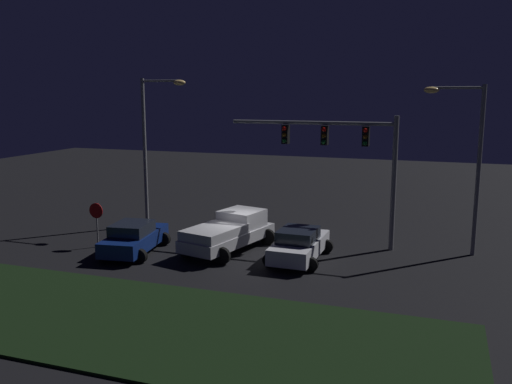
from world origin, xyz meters
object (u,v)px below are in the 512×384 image
at_px(car_sedan_far, 299,244).
at_px(street_lamp_left, 153,135).
at_px(car_sedan, 134,238).
at_px(traffic_signal_gantry, 344,148).
at_px(stop_sign, 96,216).
at_px(street_lamp_right, 467,149).
at_px(pickup_truck, 230,230).

distance_m(car_sedan_far, street_lamp_left, 11.06).
height_order(car_sedan, street_lamp_left, street_lamp_left).
xyz_separation_m(traffic_signal_gantry, stop_sign, (-11.37, -4.28, -3.34)).
xyz_separation_m(traffic_signal_gantry, street_lamp_left, (-10.81, 0.49, 0.35)).
bearing_deg(street_lamp_right, street_lamp_left, 179.61).
height_order(car_sedan_far, street_lamp_left, street_lamp_left).
relative_size(car_sedan, car_sedan_far, 1.04).
distance_m(car_sedan, stop_sign, 2.40).
bearing_deg(traffic_signal_gantry, car_sedan_far, -113.89).
relative_size(car_sedan_far, traffic_signal_gantry, 0.53).
bearing_deg(traffic_signal_gantry, car_sedan, -153.56).
bearing_deg(street_lamp_right, traffic_signal_gantry, -176.13).
relative_size(pickup_truck, car_sedan, 1.24).
relative_size(traffic_signal_gantry, street_lamp_left, 1.00).
xyz_separation_m(traffic_signal_gantry, street_lamp_right, (5.62, 0.38, 0.12)).
bearing_deg(traffic_signal_gantry, street_lamp_left, 177.40).
xyz_separation_m(car_sedan_far, stop_sign, (-10.00, -1.19, 0.82)).
bearing_deg(stop_sign, traffic_signal_gantry, 20.62).
bearing_deg(car_sedan_far, street_lamp_right, -62.50).
bearing_deg(car_sedan_far, traffic_signal_gantry, -22.79).
height_order(traffic_signal_gantry, street_lamp_right, street_lamp_right).
relative_size(street_lamp_left, stop_sign, 3.74).
relative_size(car_sedan_far, street_lamp_left, 0.53).
bearing_deg(stop_sign, car_sedan_far, 6.76).
distance_m(pickup_truck, traffic_signal_gantry, 6.82).
xyz_separation_m(street_lamp_left, street_lamp_right, (16.44, -0.11, -0.23)).
height_order(car_sedan_far, traffic_signal_gantry, traffic_signal_gantry).
bearing_deg(car_sedan, stop_sign, 75.52).
bearing_deg(street_lamp_right, stop_sign, -164.67).
distance_m(traffic_signal_gantry, stop_sign, 12.59).
bearing_deg(street_lamp_left, pickup_truck, -27.68).
bearing_deg(car_sedan, street_lamp_right, -79.41).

